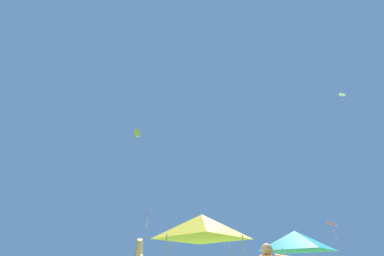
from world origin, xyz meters
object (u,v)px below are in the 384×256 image
Objects in this scene: canopy_tent_teal at (296,241)px; canopy_tent_yellow at (202,227)px; kite_yellow_box at (137,133)px; kite_magenta_diamond at (148,214)px; kite_pink_box at (332,225)px; kite_white_delta at (342,94)px.

canopy_tent_yellow is at bearing -171.80° from canopy_tent_teal.
canopy_tent_teal is 2.32× the size of kite_yellow_box.
kite_magenta_diamond is (-9.83, 14.05, 4.14)m from canopy_tent_teal.
canopy_tent_yellow is at bearing -134.48° from kite_pink_box.
kite_yellow_box is (-26.10, 2.94, 14.32)m from kite_pink_box.
kite_pink_box is (17.28, 17.60, 3.05)m from canopy_tent_yellow.
kite_yellow_box is (-3.89, 5.78, 13.78)m from kite_magenta_diamond.
kite_magenta_diamond is at bearing -56.07° from kite_yellow_box.
kite_white_delta is at bearing 23.71° from canopy_tent_yellow.
kite_yellow_box reaches higher than canopy_tent_teal.
kite_white_delta is at bearing -93.29° from kite_pink_box.
kite_magenta_diamond is 1.45× the size of kite_yellow_box.
canopy_tent_teal is 20.67m from kite_white_delta.
canopy_tent_teal is 21.25m from kite_pink_box.
kite_white_delta is at bearing 29.34° from canopy_tent_teal.
kite_white_delta is (11.79, 6.63, 15.63)m from canopy_tent_teal.
kite_white_delta reaches higher than kite_magenta_diamond.
kite_magenta_diamond is (-4.93, 14.76, 3.59)m from canopy_tent_yellow.
kite_white_delta is (16.69, 7.33, 15.09)m from canopy_tent_yellow.
kite_white_delta is at bearing -27.36° from kite_yellow_box.
kite_pink_box reaches higher than canopy_tent_teal.
kite_yellow_box is (-8.82, 20.53, 17.37)m from canopy_tent_yellow.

